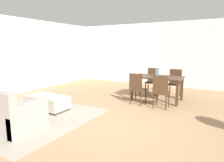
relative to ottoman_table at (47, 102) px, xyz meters
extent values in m
plane|color=#9E7A56|center=(2.06, -0.06, -0.22)|extent=(10.80, 10.80, 0.00)
cube|color=silver|center=(2.06, 4.94, 1.13)|extent=(9.00, 0.12, 2.70)
cube|color=silver|center=(-2.44, 0.44, 1.13)|extent=(0.12, 11.00, 2.70)
cube|color=gray|center=(-0.03, -0.60, -0.22)|extent=(3.00, 2.80, 0.01)
cube|color=gray|center=(-0.05, -1.20, -0.01)|extent=(1.90, 0.86, 0.42)
cube|color=gray|center=(0.83, -1.20, 0.09)|extent=(0.14, 0.86, 0.62)
cube|color=tan|center=(0.31, -1.31, 0.36)|extent=(0.32, 0.10, 0.33)
cube|color=#B7AD9E|center=(0.00, 0.00, 0.00)|extent=(1.18, 0.59, 0.32)
cylinder|color=#422B1C|center=(-0.54, 0.25, -0.19)|extent=(0.05, 0.05, 0.06)
cylinder|color=#422B1C|center=(0.54, 0.25, -0.19)|extent=(0.05, 0.05, 0.06)
cylinder|color=#422B1C|center=(-0.54, -0.25, -0.19)|extent=(0.05, 0.05, 0.06)
cylinder|color=#422B1C|center=(0.54, -0.25, -0.19)|extent=(0.05, 0.05, 0.06)
cube|color=#422B1C|center=(2.27, 2.40, 0.52)|extent=(1.51, 0.87, 0.04)
cube|color=#422B1C|center=(1.58, 2.78, 0.14)|extent=(0.07, 0.07, 0.72)
cube|color=#422B1C|center=(2.97, 2.78, 0.14)|extent=(0.07, 0.07, 0.72)
cube|color=#422B1C|center=(1.58, 2.03, 0.14)|extent=(0.07, 0.07, 0.72)
cube|color=#422B1C|center=(2.97, 2.03, 0.14)|extent=(0.07, 0.07, 0.72)
cube|color=#422B1C|center=(1.92, 1.72, 0.21)|extent=(0.43, 0.43, 0.04)
cube|color=#422B1C|center=(1.91, 1.54, 0.46)|extent=(0.40, 0.07, 0.47)
cylinder|color=#422B1C|center=(1.77, 1.90, -0.02)|extent=(0.04, 0.04, 0.41)
cylinder|color=#422B1C|center=(2.10, 1.87, -0.02)|extent=(0.04, 0.04, 0.41)
cylinder|color=#422B1C|center=(1.74, 1.56, -0.02)|extent=(0.04, 0.04, 0.41)
cylinder|color=#422B1C|center=(2.08, 1.53, -0.02)|extent=(0.04, 0.04, 0.41)
cube|color=#422B1C|center=(2.62, 1.68, 0.21)|extent=(0.41, 0.41, 0.04)
cube|color=#422B1C|center=(2.63, 1.50, 0.46)|extent=(0.40, 0.05, 0.47)
cylinder|color=#422B1C|center=(2.45, 1.85, -0.02)|extent=(0.04, 0.04, 0.41)
cylinder|color=#422B1C|center=(2.79, 1.85, -0.02)|extent=(0.04, 0.04, 0.41)
cylinder|color=#422B1C|center=(2.46, 1.51, -0.02)|extent=(0.04, 0.04, 0.41)
cylinder|color=#422B1C|center=(2.80, 1.51, -0.02)|extent=(0.04, 0.04, 0.41)
cube|color=#422B1C|center=(1.88, 3.08, 0.21)|extent=(0.42, 0.42, 0.04)
cube|color=#422B1C|center=(1.87, 3.26, 0.46)|extent=(0.40, 0.06, 0.47)
cylinder|color=#422B1C|center=(2.06, 2.92, -0.02)|extent=(0.04, 0.04, 0.41)
cylinder|color=#422B1C|center=(1.72, 2.90, -0.02)|extent=(0.04, 0.04, 0.41)
cylinder|color=#422B1C|center=(2.04, 3.26, -0.02)|extent=(0.04, 0.04, 0.41)
cylinder|color=#422B1C|center=(1.70, 3.24, -0.02)|extent=(0.04, 0.04, 0.41)
cube|color=#422B1C|center=(2.66, 3.10, 0.21)|extent=(0.41, 0.41, 0.04)
cube|color=#422B1C|center=(2.65, 3.28, 0.46)|extent=(0.40, 0.05, 0.47)
cylinder|color=#422B1C|center=(2.83, 2.93, -0.02)|extent=(0.04, 0.04, 0.41)
cylinder|color=#422B1C|center=(2.49, 2.93, -0.02)|extent=(0.04, 0.04, 0.41)
cylinder|color=#422B1C|center=(2.82, 3.27, -0.02)|extent=(0.04, 0.04, 0.41)
cylinder|color=#422B1C|center=(2.48, 3.27, -0.02)|extent=(0.04, 0.04, 0.41)
cylinder|color=slate|center=(2.27, 2.36, 0.66)|extent=(0.11, 0.11, 0.24)
cube|color=silver|center=(0.15, -0.02, 0.18)|extent=(0.26, 0.20, 0.03)
camera|label=1|loc=(4.01, -3.58, 1.43)|focal=31.53mm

